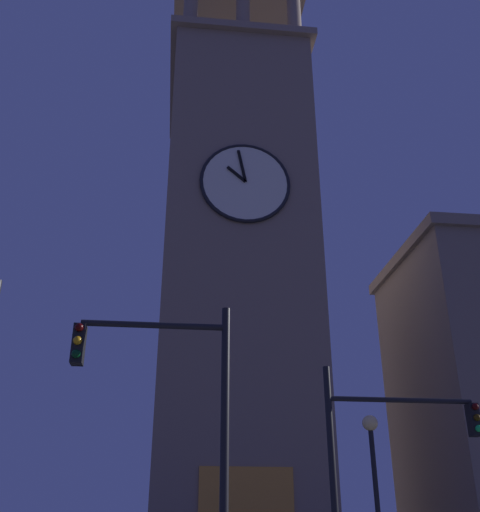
# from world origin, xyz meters

# --- Properties ---
(clocktower) EXTENTS (7.05, 9.28, 31.58)m
(clocktower) POSITION_xyz_m (1.44, -3.09, 12.53)
(clocktower) COLOR gray
(clocktower) RESTS_ON ground_plane
(traffic_signal_near) EXTENTS (2.93, 0.41, 5.94)m
(traffic_signal_near) POSITION_xyz_m (3.97, 11.45, 3.90)
(traffic_signal_near) COLOR black
(traffic_signal_near) RESTS_ON ground_plane
(traffic_signal_mid) EXTENTS (3.68, 0.41, 5.56)m
(traffic_signal_mid) POSITION_xyz_m (-0.76, 8.73, 3.57)
(traffic_signal_mid) COLOR black
(traffic_signal_mid) RESTS_ON ground_plane
(street_lamp) EXTENTS (0.44, 0.44, 5.02)m
(street_lamp) POSITION_xyz_m (-1.59, 5.53, 3.51)
(street_lamp) COLOR black
(street_lamp) RESTS_ON ground_plane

